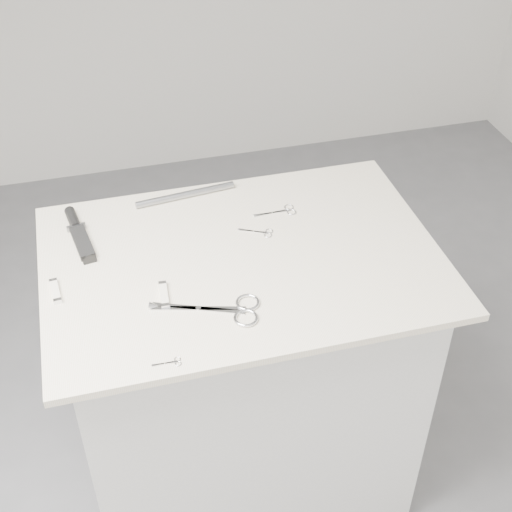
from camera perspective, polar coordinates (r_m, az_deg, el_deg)
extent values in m
cube|color=slate|center=(2.49, -0.86, -16.87)|extent=(4.00, 4.00, 0.01)
cube|color=silver|center=(2.12, -0.97, -9.96)|extent=(0.90, 0.60, 0.90)
cube|color=beige|center=(1.80, -1.13, -0.31)|extent=(1.00, 0.70, 0.02)
cube|color=silver|center=(1.66, -4.63, -4.21)|extent=(0.22, 0.10, 0.00)
cylinder|color=silver|center=(1.66, -4.63, -4.18)|extent=(0.01, 0.01, 0.01)
torus|color=silver|center=(1.66, -0.68, -3.74)|extent=(0.06, 0.06, 0.01)
torus|color=silver|center=(1.62, -0.82, -4.99)|extent=(0.06, 0.06, 0.01)
cube|color=silver|center=(1.95, 1.30, 3.47)|extent=(0.10, 0.02, 0.00)
cylinder|color=silver|center=(1.95, 1.30, 3.48)|extent=(0.01, 0.01, 0.00)
torus|color=silver|center=(1.97, 2.65, 3.92)|extent=(0.03, 0.03, 0.00)
torus|color=silver|center=(1.95, 2.87, 3.52)|extent=(0.03, 0.03, 0.00)
cube|color=silver|center=(1.88, -0.21, 1.98)|extent=(0.08, 0.05, 0.00)
cylinder|color=silver|center=(1.88, -0.21, 2.00)|extent=(0.00, 0.00, 0.00)
torus|color=silver|center=(1.88, 1.07, 2.01)|extent=(0.02, 0.02, 0.00)
torus|color=silver|center=(1.87, 0.96, 1.66)|extent=(0.02, 0.02, 0.00)
cube|color=silver|center=(1.54, -7.30, -8.53)|extent=(0.05, 0.01, 0.00)
cylinder|color=silver|center=(1.54, -7.31, -8.52)|extent=(0.00, 0.00, 0.00)
torus|color=silver|center=(1.55, -6.31, -8.21)|extent=(0.01, 0.01, 0.00)
torus|color=silver|center=(1.54, -6.24, -8.56)|extent=(0.01, 0.01, 0.00)
cube|color=black|center=(1.89, -13.72, 1.09)|extent=(0.06, 0.14, 0.02)
cube|color=gray|center=(1.94, -14.18, 2.25)|extent=(0.05, 0.02, 0.02)
cylinder|color=black|center=(1.98, -14.45, 2.90)|extent=(0.04, 0.09, 0.03)
cube|color=white|center=(1.76, -15.75, -2.73)|extent=(0.02, 0.08, 0.01)
cube|color=silver|center=(1.78, -15.91, -1.97)|extent=(0.02, 0.01, 0.01)
cube|color=silver|center=(1.73, -15.59, -3.50)|extent=(0.02, 0.01, 0.01)
cube|color=white|center=(1.69, -7.37, -3.10)|extent=(0.02, 0.09, 0.01)
cube|color=silver|center=(1.72, -7.49, -2.22)|extent=(0.02, 0.01, 0.01)
cube|color=silver|center=(1.66, -7.24, -4.00)|extent=(0.02, 0.01, 0.01)
cylinder|color=gray|center=(2.01, -5.67, 4.91)|extent=(0.29, 0.05, 0.02)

